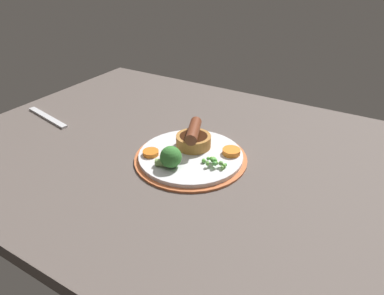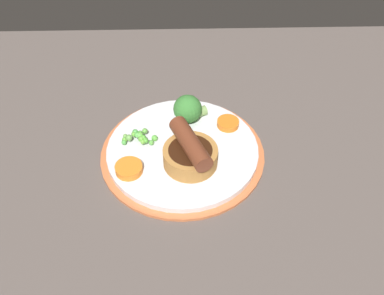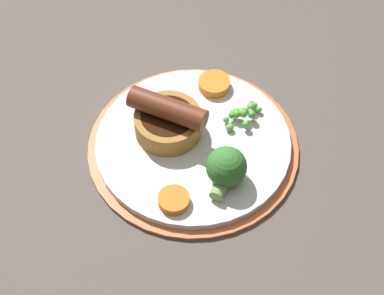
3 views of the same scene
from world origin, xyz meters
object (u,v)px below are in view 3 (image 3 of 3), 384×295
(broccoli_floret_near, at_px, (226,168))
(carrot_slice_0, at_px, (174,200))
(sausage_pudding, at_px, (167,118))
(dinner_plate, at_px, (193,145))
(pea_pile, at_px, (243,114))
(carrot_slice_1, at_px, (214,84))

(broccoli_floret_near, xyz_separation_m, carrot_slice_0, (0.06, -0.02, -0.02))
(sausage_pudding, relative_size, carrot_slice_0, 2.72)
(dinner_plate, distance_m, sausage_pudding, 0.05)
(pea_pile, bearing_deg, broccoli_floret_near, 32.73)
(dinner_plate, bearing_deg, sausage_pudding, -71.10)
(sausage_pudding, bearing_deg, dinner_plate, -4.15)
(dinner_plate, relative_size, sausage_pudding, 2.62)
(carrot_slice_1, bearing_deg, pea_pile, 79.53)
(sausage_pudding, xyz_separation_m, carrot_slice_0, (0.06, 0.08, -0.02))
(sausage_pudding, distance_m, pea_pile, 0.09)
(sausage_pudding, height_order, pea_pile, sausage_pudding)
(dinner_plate, xyz_separation_m, carrot_slice_1, (-0.08, -0.04, 0.01))
(pea_pile, bearing_deg, carrot_slice_1, -100.47)
(sausage_pudding, relative_size, pea_pile, 1.74)
(dinner_plate, relative_size, broccoli_floret_near, 4.32)
(sausage_pudding, bearing_deg, carrot_slice_0, -60.18)
(dinner_plate, distance_m, carrot_slice_0, 0.09)
(pea_pile, relative_size, broccoli_floret_near, 0.95)
(pea_pile, xyz_separation_m, broccoli_floret_near, (0.08, 0.05, 0.01))
(broccoli_floret_near, height_order, carrot_slice_1, broccoli_floret_near)
(carrot_slice_1, bearing_deg, dinner_plate, 30.43)
(broccoli_floret_near, relative_size, carrot_slice_1, 1.46)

